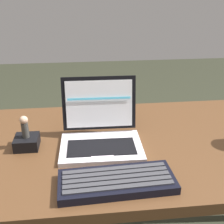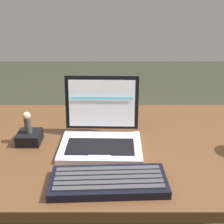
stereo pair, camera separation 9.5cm
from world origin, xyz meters
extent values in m
cube|color=#51321C|center=(0.00, 0.00, 0.72)|extent=(1.61, 0.69, 0.04)
cube|color=silver|center=(-0.06, -0.04, 0.75)|extent=(0.29, 0.20, 0.02)
cube|color=black|center=(-0.06, -0.06, 0.76)|extent=(0.23, 0.11, 0.00)
cube|color=silver|center=(-0.06, -0.12, 0.76)|extent=(0.07, 0.03, 0.00)
cube|color=black|center=(-0.05, 0.07, 0.87)|extent=(0.27, 0.05, 0.20)
cube|color=white|center=(-0.05, 0.06, 0.87)|extent=(0.24, 0.04, 0.17)
cube|color=#59CCF2|center=(-0.05, 0.06, 0.89)|extent=(0.23, 0.01, 0.01)
cube|color=black|center=(-0.03, -0.24, 0.76)|extent=(0.34, 0.15, 0.02)
cube|color=#38383D|center=(-0.02, -0.28, 0.77)|extent=(0.31, 0.03, 0.00)
cube|color=#38383D|center=(-0.02, -0.26, 0.77)|extent=(0.31, 0.03, 0.00)
cube|color=#38383D|center=(-0.03, -0.24, 0.77)|extent=(0.31, 0.03, 0.00)
cube|color=#38383D|center=(-0.03, -0.22, 0.77)|extent=(0.31, 0.03, 0.00)
cube|color=#38383D|center=(-0.03, -0.20, 0.77)|extent=(0.31, 0.03, 0.00)
cube|color=black|center=(-0.31, 0.00, 0.76)|extent=(0.08, 0.08, 0.04)
cylinder|color=#393834|center=(-0.31, 0.00, 0.81)|extent=(0.02, 0.02, 0.05)
sphere|color=tan|center=(-0.31, 0.00, 0.85)|extent=(0.03, 0.03, 0.03)
camera|label=1|loc=(-0.11, -0.88, 1.27)|focal=45.36mm
camera|label=2|loc=(-0.02, -0.89, 1.27)|focal=45.36mm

